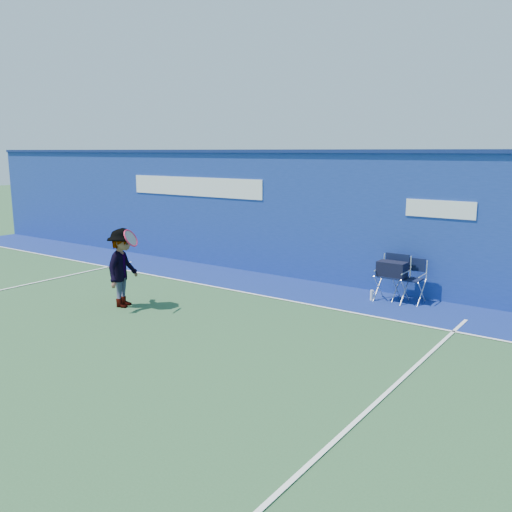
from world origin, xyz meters
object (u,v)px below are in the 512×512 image
Objects in this scene: directors_chair_left at (392,282)px; directors_chair_right at (409,289)px; water_bottle at (372,295)px; tennis_player at (123,268)px.

directors_chair_right is at bearing 22.39° from directors_chair_left.
directors_chair_left reaches higher than water_bottle.
tennis_player is at bearing -141.38° from directors_chair_right.
directors_chair_left is 0.37m from directors_chair_right.
directors_chair_left is 0.60× the size of tennis_player.
directors_chair_right is 5.79m from tennis_player.
directors_chair_left is 5.45m from tennis_player.
tennis_player reaches higher than directors_chair_left.
water_bottle is at bearing -152.15° from directors_chair_right.
tennis_player is at bearing -139.79° from water_bottle.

